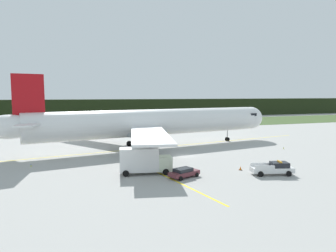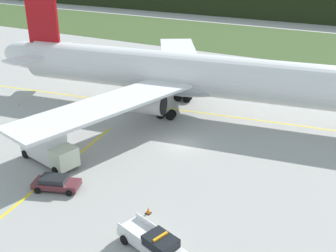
% 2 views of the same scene
% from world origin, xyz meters
% --- Properties ---
extents(ground, '(320.00, 320.00, 0.00)m').
position_xyz_m(ground, '(0.00, 0.00, 0.00)').
color(ground, '#9E9E9A').
extents(grass_verge, '(320.00, 35.28, 0.04)m').
position_xyz_m(grass_verge, '(0.00, 60.76, 0.02)').
color(grass_verge, '#3A5027').
rests_on(grass_verge, ground).
extents(distant_tree_line, '(288.00, 6.89, 8.98)m').
position_xyz_m(distant_tree_line, '(0.00, 94.42, 4.49)').
color(distant_tree_line, black).
rests_on(distant_tree_line, ground).
extents(taxiway_centerline_main, '(81.02, 13.44, 0.01)m').
position_xyz_m(taxiway_centerline_main, '(-2.48, 9.98, 0.00)').
color(taxiway_centerline_main, yellow).
rests_on(taxiway_centerline_main, ground).
extents(taxiway_centerline_spur, '(4.39, 25.25, 0.01)m').
position_xyz_m(taxiway_centerline_spur, '(-7.88, -13.21, 0.00)').
color(taxiway_centerline_spur, yellow).
rests_on(taxiway_centerline_spur, ground).
extents(airliner, '(61.35, 48.31, 14.66)m').
position_xyz_m(airliner, '(-3.05, 9.89, 5.19)').
color(airliner, silver).
rests_on(airliner, ground).
extents(ops_pickup_truck, '(6.06, 3.46, 1.94)m').
position_xyz_m(ops_pickup_truck, '(6.50, -16.96, 0.90)').
color(ops_pickup_truck, silver).
rests_on(ops_pickup_truck, ground).
extents(catering_truck, '(7.60, 3.86, 3.87)m').
position_xyz_m(catering_truck, '(-10.44, -10.46, 1.94)').
color(catering_truck, silver).
rests_on(catering_truck, ground).
extents(staff_car, '(4.67, 3.25, 1.30)m').
position_xyz_m(staff_car, '(-5.84, -14.12, 0.70)').
color(staff_car, '#5B282F').
rests_on(staff_car, ground).
extents(apron_cone, '(0.47, 0.47, 0.59)m').
position_xyz_m(apron_cone, '(3.64, -13.10, 0.29)').
color(apron_cone, black).
rests_on(apron_cone, ground).
extents(taxiway_edge_light_west, '(0.12, 0.12, 0.44)m').
position_xyz_m(taxiway_edge_light_west, '(-25.77, -0.68, 0.24)').
color(taxiway_edge_light_west, yellow).
rests_on(taxiway_edge_light_west, ground).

